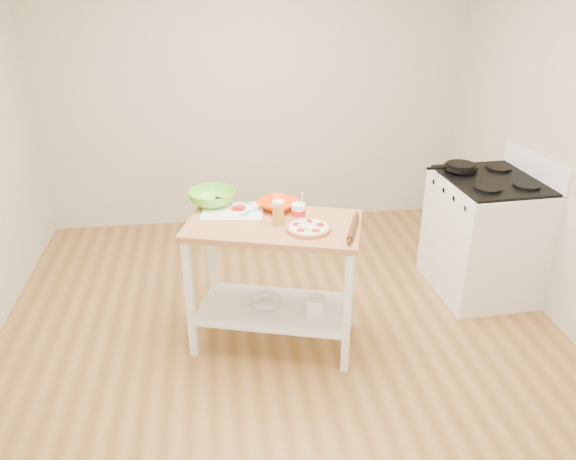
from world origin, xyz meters
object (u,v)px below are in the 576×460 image
(orange_bowl, at_px, (278,205))
(shelf_bin, at_px, (316,305))
(skillet, at_px, (460,167))
(pizza, at_px, (308,228))
(shelf_glass_bowl, at_px, (266,302))
(yogurt_tub, at_px, (298,212))
(green_bowl, at_px, (213,198))
(beer_pint, at_px, (278,212))
(prep_island, at_px, (274,258))
(knife, at_px, (228,200))
(gas_stove, at_px, (484,235))
(cutting_board, at_px, (232,211))
(rolling_pin, at_px, (353,228))
(spatula, at_px, (249,212))

(orange_bowl, xyz_separation_m, shelf_bin, (0.22, -0.31, -0.61))
(skillet, distance_m, pizza, 1.54)
(shelf_glass_bowl, height_order, shelf_bin, shelf_bin)
(orange_bowl, xyz_separation_m, yogurt_tub, (0.11, -0.19, 0.02))
(green_bowl, bearing_deg, pizza, -40.15)
(yogurt_tub, bearing_deg, shelf_glass_bowl, 179.55)
(orange_bowl, bearing_deg, beer_pint, -95.65)
(shelf_bin, bearing_deg, prep_island, 160.05)
(skillet, bearing_deg, knife, -170.92)
(gas_stove, height_order, skillet, gas_stove)
(orange_bowl, relative_size, beer_pint, 1.66)
(skillet, bearing_deg, green_bowl, -170.62)
(prep_island, height_order, cutting_board, cutting_board)
(knife, relative_size, beer_pint, 1.62)
(knife, xyz_separation_m, rolling_pin, (0.74, -0.55, 0.00))
(shelf_bin, bearing_deg, gas_stove, 21.50)
(knife, height_order, yogurt_tub, yogurt_tub)
(orange_bowl, bearing_deg, spatula, -161.35)
(beer_pint, bearing_deg, gas_stove, 16.20)
(orange_bowl, relative_size, rolling_pin, 0.74)
(knife, bearing_deg, cutting_board, -51.16)
(prep_island, bearing_deg, beer_pint, -31.96)
(orange_bowl, bearing_deg, cutting_board, -179.36)
(shelf_bin, bearing_deg, yogurt_tub, 131.93)
(shelf_bin, bearing_deg, cutting_board, 149.36)
(gas_stove, bearing_deg, spatula, -173.11)
(prep_island, relative_size, shelf_bin, 10.68)
(cutting_board, xyz_separation_m, shelf_glass_bowl, (0.19, -0.19, -0.62))
(gas_stove, bearing_deg, shelf_glass_bowl, -168.74)
(prep_island, distance_m, skillet, 1.68)
(skillet, xyz_separation_m, knife, (-1.78, -0.28, -0.06))
(spatula, bearing_deg, knife, 98.91)
(shelf_glass_bowl, bearing_deg, shelf_bin, -20.21)
(pizza, distance_m, knife, 0.70)
(green_bowl, distance_m, shelf_bin, 1.01)
(yogurt_tub, xyz_separation_m, shelf_glass_bowl, (-0.22, 0.00, -0.66))
(cutting_board, xyz_separation_m, shelf_bin, (0.52, -0.31, -0.59))
(shelf_glass_bowl, bearing_deg, prep_island, -21.47)
(cutting_board, xyz_separation_m, spatula, (0.11, -0.06, 0.01))
(skillet, xyz_separation_m, shelf_bin, (-1.24, -0.76, -0.66))
(knife, relative_size, shelf_glass_bowl, 1.19)
(pizza, bearing_deg, rolling_pin, -8.58)
(shelf_glass_bowl, distance_m, shelf_bin, 0.35)
(knife, xyz_separation_m, shelf_bin, (0.54, -0.47, -0.60))
(skillet, height_order, orange_bowl, skillet)
(yogurt_tub, xyz_separation_m, shelf_bin, (0.11, -0.12, -0.64))
(orange_bowl, relative_size, shelf_glass_bowl, 1.22)
(gas_stove, xyz_separation_m, shelf_glass_bowl, (-1.76, -0.44, -0.18))
(cutting_board, relative_size, shelf_glass_bowl, 2.13)
(cutting_board, xyz_separation_m, green_bowl, (-0.13, 0.14, 0.04))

